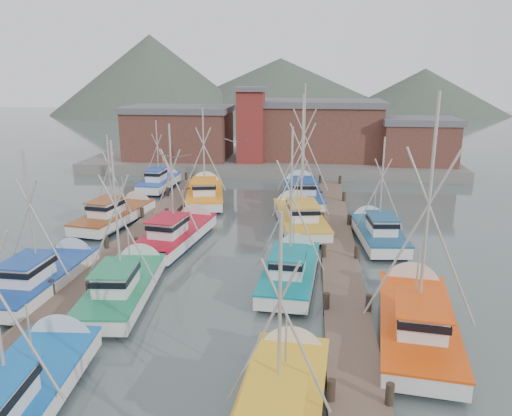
# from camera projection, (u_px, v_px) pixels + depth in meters

# --- Properties ---
(ground) EXTENTS (260.00, 260.00, 0.00)m
(ground) POSITION_uv_depth(u_px,v_px,m) (213.00, 292.00, 26.85)
(ground) COLOR #44524F
(ground) RESTS_ON ground
(dock_left) EXTENTS (2.30, 46.00, 1.50)m
(dock_left) POSITION_uv_depth(u_px,v_px,m) (116.00, 257.00, 31.43)
(dock_left) COLOR brown
(dock_left) RESTS_ON ground
(dock_right) EXTENTS (2.30, 46.00, 1.50)m
(dock_right) POSITION_uv_depth(u_px,v_px,m) (341.00, 266.00, 29.91)
(dock_right) COLOR brown
(dock_right) RESTS_ON ground
(quay) EXTENTS (44.00, 16.00, 1.20)m
(quay) POSITION_uv_depth(u_px,v_px,m) (271.00, 161.00, 62.12)
(quay) COLOR slate
(quay) RESTS_ON ground
(shed_left) EXTENTS (12.72, 8.48, 6.20)m
(shed_left) POSITION_uv_depth(u_px,v_px,m) (179.00, 132.00, 60.40)
(shed_left) COLOR brown
(shed_left) RESTS_ON quay
(shed_center) EXTENTS (14.84, 9.54, 6.90)m
(shed_center) POSITION_uv_depth(u_px,v_px,m) (320.00, 129.00, 60.38)
(shed_center) COLOR brown
(shed_center) RESTS_ON quay
(shed_right) EXTENTS (8.48, 6.36, 5.20)m
(shed_right) POSITION_uv_depth(u_px,v_px,m) (418.00, 141.00, 56.54)
(shed_right) COLOR brown
(shed_right) RESTS_ON quay
(lookout_tower) EXTENTS (3.60, 3.60, 8.50)m
(lookout_tower) POSITION_uv_depth(u_px,v_px,m) (251.00, 124.00, 57.19)
(lookout_tower) COLOR maroon
(lookout_tower) RESTS_ON quay
(distant_hills) EXTENTS (175.00, 140.00, 42.00)m
(distant_hills) POSITION_uv_depth(u_px,v_px,m) (252.00, 111.00, 145.62)
(distant_hills) COLOR #495245
(distant_hills) RESTS_ON ground
(boat_0) EXTENTS (3.83, 9.78, 9.47)m
(boat_0) POSITION_uv_depth(u_px,v_px,m) (21.00, 393.00, 17.40)
(boat_0) COLOR black
(boat_0) RESTS_ON ground
(boat_1) EXTENTS (3.48, 9.18, 8.37)m
(boat_1) POSITION_uv_depth(u_px,v_px,m) (281.00, 402.00, 16.92)
(boat_1) COLOR black
(boat_1) RESTS_ON ground
(boat_4) EXTENTS (3.65, 9.15, 9.12)m
(boat_4) POSITION_uv_depth(u_px,v_px,m) (126.00, 284.00, 26.23)
(boat_4) COLOR black
(boat_4) RESTS_ON ground
(boat_5) EXTENTS (3.77, 8.93, 9.49)m
(boat_5) POSITION_uv_depth(u_px,v_px,m) (291.00, 269.00, 28.21)
(boat_5) COLOR black
(boat_5) RESTS_ON ground
(boat_6) EXTENTS (3.55, 9.04, 8.53)m
(boat_6) POSITION_uv_depth(u_px,v_px,m) (46.00, 276.00, 27.29)
(boat_6) COLOR black
(boat_6) RESTS_ON ground
(boat_7) EXTENTS (4.69, 10.31, 11.73)m
(boat_7) POSITION_uv_depth(u_px,v_px,m) (416.00, 318.00, 22.66)
(boat_7) COLOR black
(boat_7) RESTS_ON ground
(boat_8) EXTENTS (4.18, 9.67, 9.08)m
(boat_8) POSITION_uv_depth(u_px,v_px,m) (178.00, 233.00, 34.47)
(boat_8) COLOR black
(boat_8) RESTS_ON ground
(boat_9) EXTENTS (4.77, 10.36, 10.85)m
(boat_9) POSITION_uv_depth(u_px,v_px,m) (299.00, 217.00, 38.24)
(boat_9) COLOR black
(boat_9) RESTS_ON ground
(boat_10) EXTENTS (4.13, 9.30, 7.74)m
(boat_10) POSITION_uv_depth(u_px,v_px,m) (118.00, 214.00, 38.92)
(boat_10) COLOR black
(boat_10) RESTS_ON ground
(boat_11) EXTENTS (3.45, 8.66, 8.05)m
(boat_11) POSITION_uv_depth(u_px,v_px,m) (376.00, 231.00, 34.82)
(boat_11) COLOR black
(boat_11) RESTS_ON ground
(boat_12) EXTENTS (4.90, 10.34, 9.33)m
(boat_12) POSITION_uv_depth(u_px,v_px,m) (205.00, 193.00, 45.69)
(boat_12) COLOR black
(boat_12) RESTS_ON ground
(boat_13) EXTENTS (4.58, 10.65, 11.46)m
(boat_13) POSITION_uv_depth(u_px,v_px,m) (302.00, 192.00, 45.98)
(boat_13) COLOR black
(boat_13) RESTS_ON ground
(boat_14) EXTENTS (3.06, 7.87, 7.44)m
(boat_14) POSITION_uv_depth(u_px,v_px,m) (161.00, 182.00, 50.26)
(boat_14) COLOR black
(boat_14) RESTS_ON ground
(gull_near) EXTENTS (1.55, 0.63, 0.24)m
(gull_near) POSITION_uv_depth(u_px,v_px,m) (174.00, 156.00, 21.84)
(gull_near) COLOR slate
(gull_near) RESTS_ON ground
(gull_far) EXTENTS (1.53, 0.66, 0.24)m
(gull_far) POSITION_uv_depth(u_px,v_px,m) (236.00, 141.00, 30.16)
(gull_far) COLOR slate
(gull_far) RESTS_ON ground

